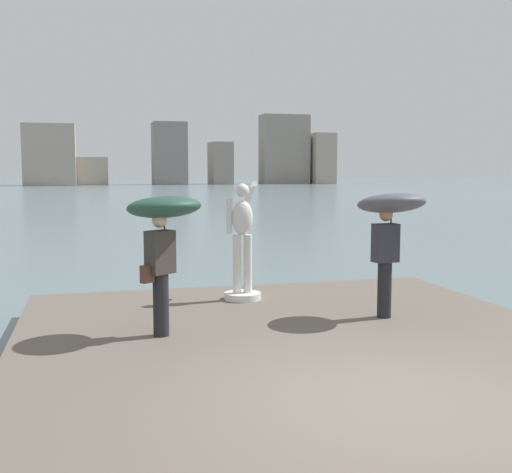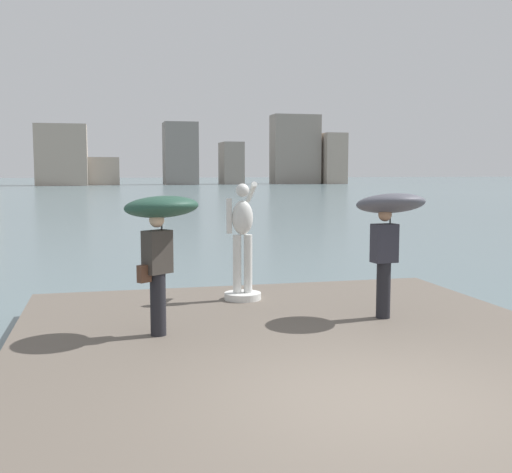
% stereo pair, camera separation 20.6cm
% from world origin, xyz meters
% --- Properties ---
extents(ground_plane, '(400.00, 400.00, 0.00)m').
position_xyz_m(ground_plane, '(0.00, 40.00, 0.00)').
color(ground_plane, slate).
extents(pier, '(7.85, 9.51, 0.40)m').
position_xyz_m(pier, '(0.00, 1.75, 0.20)').
color(pier, '#60564C').
rests_on(pier, ground).
extents(statue_white_figure, '(0.66, 0.89, 2.11)m').
position_xyz_m(statue_white_figure, '(-0.20, 5.14, 1.31)').
color(statue_white_figure, silver).
rests_on(statue_white_figure, pier).
extents(onlooker_left, '(1.45, 1.46, 1.99)m').
position_xyz_m(onlooker_left, '(-1.83, 3.05, 1.98)').
color(onlooker_left, black).
rests_on(onlooker_left, pier).
extents(onlooker_right, '(1.18, 1.21, 2.01)m').
position_xyz_m(onlooker_right, '(1.73, 3.26, 1.98)').
color(onlooker_right, black).
rests_on(onlooker_right, pier).
extents(distant_skyline, '(89.17, 13.36, 13.87)m').
position_xyz_m(distant_skyline, '(-4.87, 115.30, 5.62)').
color(distant_skyline, gray).
rests_on(distant_skyline, ground).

